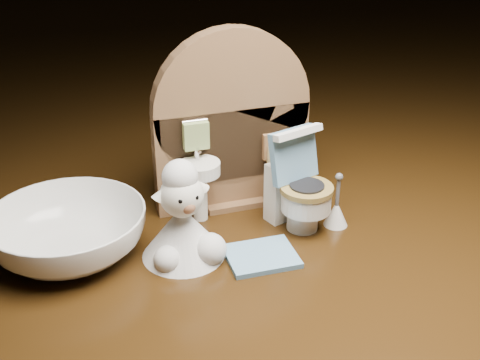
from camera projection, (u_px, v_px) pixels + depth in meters
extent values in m
cube|color=black|center=(257.00, 293.00, 0.49)|extent=(2.50, 2.50, 0.10)
cube|color=brown|center=(232.00, 157.00, 0.50)|extent=(0.13, 0.02, 0.09)
cylinder|color=brown|center=(231.00, 108.00, 0.48)|extent=(0.13, 0.02, 0.13)
cube|color=brown|center=(232.00, 199.00, 0.52)|extent=(0.05, 0.04, 0.01)
cylinder|color=white|center=(200.00, 195.00, 0.48)|extent=(0.01, 0.01, 0.04)
cylinder|color=white|center=(200.00, 168.00, 0.47)|extent=(0.03, 0.03, 0.01)
cylinder|color=silver|center=(197.00, 152.00, 0.47)|extent=(0.00, 0.00, 0.01)
cube|color=#8FA760|center=(196.00, 136.00, 0.47)|extent=(0.02, 0.01, 0.02)
cube|color=brown|center=(277.00, 146.00, 0.50)|extent=(0.02, 0.01, 0.02)
cylinder|color=#F0EAAD|center=(279.00, 155.00, 0.49)|extent=(0.02, 0.02, 0.02)
cylinder|color=white|center=(302.00, 218.00, 0.48)|extent=(0.02, 0.02, 0.02)
cylinder|color=white|center=(306.00, 200.00, 0.47)|extent=(0.04, 0.04, 0.02)
cylinder|color=olive|center=(307.00, 189.00, 0.46)|extent=(0.04, 0.04, 0.00)
cube|color=white|center=(286.00, 190.00, 0.49)|extent=(0.04, 0.02, 0.05)
cube|color=#6494B8|center=(294.00, 155.00, 0.46)|extent=(0.04, 0.03, 0.04)
cube|color=white|center=(298.00, 132.00, 0.45)|extent=(0.04, 0.02, 0.01)
cylinder|color=#92A433|center=(296.00, 152.00, 0.48)|extent=(0.01, 0.01, 0.01)
cube|color=#6494B8|center=(261.00, 256.00, 0.44)|extent=(0.05, 0.04, 0.00)
cone|color=white|center=(336.00, 213.00, 0.48)|extent=(0.02, 0.02, 0.02)
cylinder|color=#59595B|center=(338.00, 192.00, 0.47)|extent=(0.00, 0.00, 0.03)
sphere|color=#59595B|center=(339.00, 177.00, 0.47)|extent=(0.01, 0.01, 0.01)
cone|color=silver|center=(183.00, 231.00, 0.44)|extent=(0.06, 0.06, 0.04)
sphere|color=silver|center=(210.00, 249.00, 0.43)|extent=(0.02, 0.02, 0.02)
sphere|color=silver|center=(168.00, 259.00, 0.43)|extent=(0.02, 0.02, 0.02)
sphere|color=white|center=(182.00, 195.00, 0.42)|extent=(0.03, 0.03, 0.03)
sphere|color=#A86D49|center=(188.00, 206.00, 0.41)|extent=(0.01, 0.01, 0.01)
sphere|color=silver|center=(180.00, 177.00, 0.42)|extent=(0.03, 0.03, 0.03)
cone|color=white|center=(161.00, 193.00, 0.42)|extent=(0.02, 0.01, 0.01)
cone|color=white|center=(199.00, 185.00, 0.43)|extent=(0.02, 0.01, 0.01)
sphere|color=black|center=(180.00, 201.00, 0.41)|extent=(0.00, 0.00, 0.00)
sphere|color=black|center=(196.00, 198.00, 0.41)|extent=(0.00, 0.00, 0.00)
imported|color=white|center=(69.00, 233.00, 0.44)|extent=(0.14, 0.14, 0.04)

